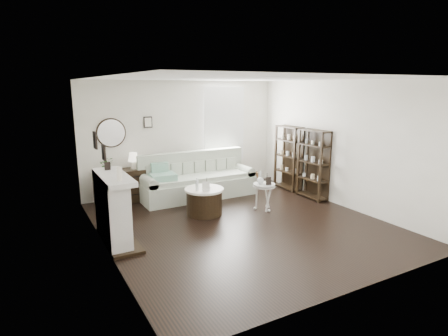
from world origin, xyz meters
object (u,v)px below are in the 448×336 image
pedestal_table (264,186)px  dresser (121,186)px  sofa (197,182)px  drum_table (204,201)px

pedestal_table → dresser: bearing=141.6°
dresser → sofa: bearing=-12.8°
sofa → drum_table: bearing=-108.1°
drum_table → dresser: bearing=128.1°
dresser → pedestal_table: (2.51, -1.99, 0.15)m
drum_table → pedestal_table: pedestal_table is taller
dresser → drum_table: 2.09m
sofa → pedestal_table: 1.81m
sofa → drum_table: (-0.41, -1.26, -0.07)m
sofa → dresser: (-1.70, 0.39, 0.02)m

